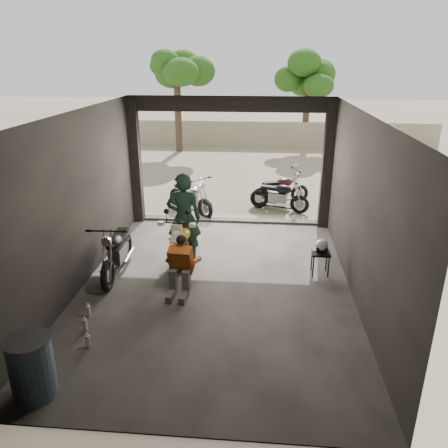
% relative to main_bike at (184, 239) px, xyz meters
% --- Properties ---
extents(ground, '(80.00, 80.00, 0.00)m').
position_rel_main_bike_xyz_m(ground, '(0.75, -0.94, -0.56)').
color(ground, '#7A6D56').
rests_on(ground, ground).
extents(garage, '(7.00, 7.13, 3.20)m').
position_rel_main_bike_xyz_m(garage, '(0.75, -0.39, 0.71)').
color(garage, '#2D2B28').
rests_on(garage, ground).
extents(boundary_wall, '(18.00, 0.30, 1.20)m').
position_rel_main_bike_xyz_m(boundary_wall, '(0.75, 13.06, 0.04)').
color(boundary_wall, gray).
rests_on(boundary_wall, ground).
extents(tree_left, '(2.20, 2.20, 5.60)m').
position_rel_main_bike_xyz_m(tree_left, '(-2.25, 11.56, 3.42)').
color(tree_left, '#382B1E').
rests_on(tree_left, ground).
extents(tree_right, '(2.20, 2.20, 5.00)m').
position_rel_main_bike_xyz_m(tree_right, '(3.55, 13.06, 2.99)').
color(tree_right, '#382B1E').
rests_on(tree_right, ground).
extents(main_bike, '(0.81, 1.74, 1.13)m').
position_rel_main_bike_xyz_m(main_bike, '(0.00, 0.00, 0.00)').
color(main_bike, beige).
rests_on(main_bike, ground).
extents(left_bike, '(0.76, 1.71, 1.14)m').
position_rel_main_bike_xyz_m(left_bike, '(-1.25, -0.56, 0.00)').
color(left_bike, black).
rests_on(left_bike, ground).
extents(outside_bike_a, '(1.63, 1.57, 1.08)m').
position_rel_main_bike_xyz_m(outside_bike_a, '(-0.39, 3.15, -0.02)').
color(outside_bike_a, black).
rests_on(outside_bike_a, ground).
extents(outside_bike_b, '(1.64, 1.09, 1.03)m').
position_rel_main_bike_xyz_m(outside_bike_b, '(2.11, 4.16, -0.05)').
color(outside_bike_b, '#370E0D').
rests_on(outside_bike_b, ground).
extents(outside_bike_c, '(1.61, 1.07, 1.01)m').
position_rel_main_bike_xyz_m(outside_bike_c, '(2.06, 3.57, -0.06)').
color(outside_bike_c, black).
rests_on(outside_bike_c, ground).
extents(rider, '(0.75, 0.54, 1.93)m').
position_rel_main_bike_xyz_m(rider, '(-0.01, 0.15, 0.40)').
color(rider, black).
rests_on(rider, ground).
extents(mechanic, '(0.62, 0.80, 1.08)m').
position_rel_main_bike_xyz_m(mechanic, '(0.14, -1.31, -0.02)').
color(mechanic, '#B15017').
rests_on(mechanic, ground).
extents(stool, '(0.35, 0.35, 0.49)m').
position_rel_main_bike_xyz_m(stool, '(2.75, -0.25, -0.15)').
color(stool, black).
rests_on(stool, ground).
extents(helmet, '(0.28, 0.29, 0.24)m').
position_rel_main_bike_xyz_m(helmet, '(2.76, -0.19, 0.05)').
color(helmet, silver).
rests_on(helmet, stool).
extents(oil_drum, '(0.64, 0.64, 0.84)m').
position_rel_main_bike_xyz_m(oil_drum, '(-1.25, -3.94, -0.14)').
color(oil_drum, '#384C5F').
rests_on(oil_drum, ground).
extents(sign_post, '(0.88, 0.08, 2.63)m').
position_rel_main_bike_xyz_m(sign_post, '(4.35, 2.17, 1.23)').
color(sign_post, black).
rests_on(sign_post, ground).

